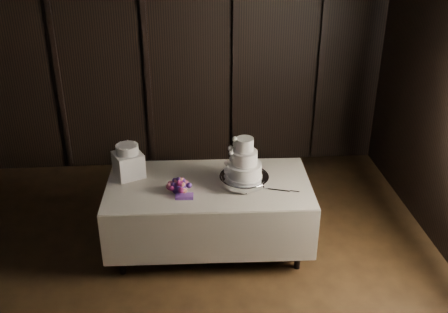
% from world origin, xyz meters
% --- Properties ---
extents(room, '(6.08, 7.08, 3.08)m').
position_xyz_m(room, '(0.00, 0.00, 1.50)').
color(room, black).
rests_on(room, ground).
extents(display_table, '(2.03, 1.11, 0.76)m').
position_xyz_m(display_table, '(0.65, 1.54, 0.42)').
color(display_table, beige).
rests_on(display_table, ground).
extents(cake_stand, '(0.62, 0.62, 0.09)m').
position_xyz_m(cake_stand, '(0.99, 1.50, 0.81)').
color(cake_stand, silver).
rests_on(cake_stand, display_table).
extents(wedding_cake, '(0.37, 0.33, 0.40)m').
position_xyz_m(wedding_cake, '(0.96, 1.48, 1.01)').
color(wedding_cake, white).
rests_on(wedding_cake, cake_stand).
extents(bouquet, '(0.30, 0.39, 0.18)m').
position_xyz_m(bouquet, '(0.36, 1.41, 0.82)').
color(bouquet, '#C0536E').
rests_on(bouquet, display_table).
extents(box_pedestal, '(0.34, 0.34, 0.25)m').
position_xyz_m(box_pedestal, '(-0.13, 1.77, 0.89)').
color(box_pedestal, white).
rests_on(box_pedestal, display_table).
extents(small_cake, '(0.28, 0.28, 0.09)m').
position_xyz_m(small_cake, '(-0.13, 1.77, 1.05)').
color(small_cake, white).
rests_on(small_cake, box_pedestal).
extents(cake_knife, '(0.36, 0.14, 0.01)m').
position_xyz_m(cake_knife, '(1.28, 1.36, 0.77)').
color(cake_knife, silver).
rests_on(cake_knife, display_table).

